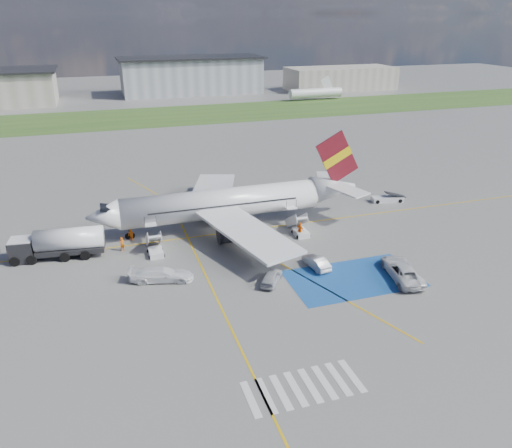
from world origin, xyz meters
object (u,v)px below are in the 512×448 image
at_px(airliner, 232,202).
at_px(gpu_cart, 82,243).
at_px(fuel_tanker, 59,246).
at_px(van_white_a, 402,268).
at_px(belt_loader, 388,199).
at_px(car_silver_b, 316,262).
at_px(van_white_b, 161,273).
at_px(car_silver_a, 272,277).

bearing_deg(airliner, gpu_cart, -177.04).
bearing_deg(fuel_tanker, airliner, 13.39).
bearing_deg(van_white_a, belt_loader, -106.51).
bearing_deg(car_silver_b, airliner, -76.32).
xyz_separation_m(airliner, car_silver_b, (5.72, -14.44, -2.71)).
bearing_deg(van_white_b, car_silver_b, -82.30).
bearing_deg(airliner, car_silver_b, -68.41).
xyz_separation_m(airliner, gpu_cart, (-19.24, -1.00, -2.69)).
distance_m(car_silver_a, van_white_b, 11.77).
bearing_deg(van_white_b, van_white_a, -90.56).
height_order(car_silver_a, car_silver_b, car_silver_a).
distance_m(car_silver_b, van_white_b, 17.13).
bearing_deg(belt_loader, gpu_cart, -165.07).
xyz_separation_m(gpu_cart, van_white_b, (7.99, -11.09, 0.29)).
bearing_deg(gpu_cart, van_white_a, -16.46).
height_order(belt_loader, van_white_a, van_white_a).
relative_size(belt_loader, car_silver_a, 1.30).
height_order(belt_loader, car_silver_b, belt_loader).
bearing_deg(airliner, van_white_a, -54.82).
height_order(airliner, gpu_cart, airliner).
height_order(airliner, belt_loader, airliner).
relative_size(belt_loader, car_silver_b, 1.26).
distance_m(fuel_tanker, gpu_cart, 3.19).
bearing_deg(van_white_a, van_white_b, -4.52).
distance_m(belt_loader, van_white_a, 23.94).
height_order(airliner, car_silver_b, airliner).
height_order(airliner, van_white_b, airliner).
bearing_deg(fuel_tanker, belt_loader, 11.70).
xyz_separation_m(belt_loader, van_white_a, (-11.29, -21.10, 0.71)).
relative_size(car_silver_b, van_white_b, 0.82).
relative_size(airliner, fuel_tanker, 3.47).
bearing_deg(car_silver_b, car_silver_a, 8.17).
bearing_deg(van_white_b, car_silver_a, -94.61).
relative_size(car_silver_a, car_silver_b, 0.97).
bearing_deg(car_silver_b, gpu_cart, -36.23).
relative_size(fuel_tanker, van_white_a, 1.83).
relative_size(belt_loader, van_white_b, 1.03).
relative_size(fuel_tanker, gpu_cart, 5.09).
relative_size(gpu_cart, van_white_a, 0.36).
bearing_deg(van_white_a, gpu_cart, -17.49).
distance_m(gpu_cart, car_silver_a, 24.32).
bearing_deg(van_white_a, fuel_tanker, -13.38).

